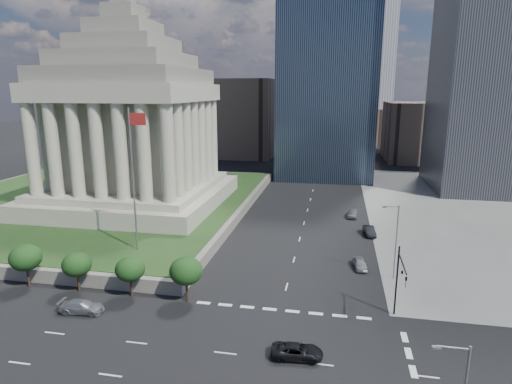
% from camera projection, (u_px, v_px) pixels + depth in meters
% --- Properties ---
extents(ground, '(500.00, 500.00, 0.00)m').
position_uv_depth(ground, '(318.00, 171.00, 130.29)').
color(ground, black).
rests_on(ground, ground).
extents(plaza_terrace, '(66.00, 70.00, 1.80)m').
position_uv_depth(plaza_terrace, '(93.00, 203.00, 90.61)').
color(plaza_terrace, '#5F5C52').
rests_on(plaza_terrace, ground).
extents(plaza_lawn, '(64.00, 68.00, 0.10)m').
position_uv_depth(plaza_lawn, '(92.00, 198.00, 90.38)').
color(plaza_lawn, '#1D3A17').
rests_on(plaza_lawn, plaza_terrace).
extents(war_memorial, '(34.00, 34.00, 39.00)m').
position_uv_depth(war_memorial, '(130.00, 105.00, 81.90)').
color(war_memorial, '#A6A18B').
rests_on(war_memorial, plaza_lawn).
extents(flagpole, '(2.52, 0.24, 20.00)m').
position_uv_depth(flagpole, '(134.00, 173.00, 58.67)').
color(flagpole, slate).
rests_on(flagpole, plaza_lawn).
extents(tree_row, '(53.00, 4.00, 6.00)m').
position_uv_depth(tree_row, '(2.00, 262.00, 53.99)').
color(tree_row, black).
rests_on(tree_row, ground).
extents(midrise_glass, '(26.00, 26.00, 60.00)m').
position_uv_depth(midrise_glass, '(328.00, 68.00, 118.17)').
color(midrise_glass, black).
rests_on(midrise_glass, ground).
extents(building_filler_ne, '(20.00, 30.00, 20.00)m').
position_uv_depth(building_filler_ne, '(415.00, 131.00, 150.73)').
color(building_filler_ne, brown).
rests_on(building_filler_ne, ground).
extents(building_filler_nw, '(24.00, 30.00, 28.00)m').
position_uv_depth(building_filler_nw, '(243.00, 118.00, 161.20)').
color(building_filler_nw, brown).
rests_on(building_filler_nw, ground).
extents(traffic_signal_ne, '(0.30, 5.74, 8.00)m').
position_uv_depth(traffic_signal_ne, '(400.00, 277.00, 44.35)').
color(traffic_signal_ne, black).
rests_on(traffic_signal_ne, ground).
extents(street_lamp_north, '(2.13, 0.22, 10.00)m').
position_uv_depth(street_lamp_north, '(395.00, 238.00, 54.89)').
color(street_lamp_north, slate).
rests_on(street_lamp_north, ground).
extents(pickup_truck, '(4.97, 2.61, 1.33)m').
position_uv_depth(pickup_truck, '(297.00, 351.00, 39.47)').
color(pickup_truck, black).
rests_on(pickup_truck, ground).
extents(suv_grey, '(5.10, 2.49, 1.43)m').
position_uv_depth(suv_grey, '(82.00, 307.00, 47.49)').
color(suv_grey, slate).
rests_on(suv_grey, ground).
extents(parked_sedan_near, '(4.28, 2.19, 1.40)m').
position_uv_depth(parked_sedan_near, '(360.00, 264.00, 59.32)').
color(parked_sedan_near, gray).
rests_on(parked_sedan_near, ground).
extents(parked_sedan_mid, '(4.70, 2.16, 1.49)m').
position_uv_depth(parked_sedan_mid, '(369.00, 231.00, 72.83)').
color(parked_sedan_mid, black).
rests_on(parked_sedan_mid, ground).
extents(parked_sedan_far, '(2.32, 4.76, 1.56)m').
position_uv_depth(parked_sedan_far, '(353.00, 213.00, 83.24)').
color(parked_sedan_far, slate).
rests_on(parked_sedan_far, ground).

